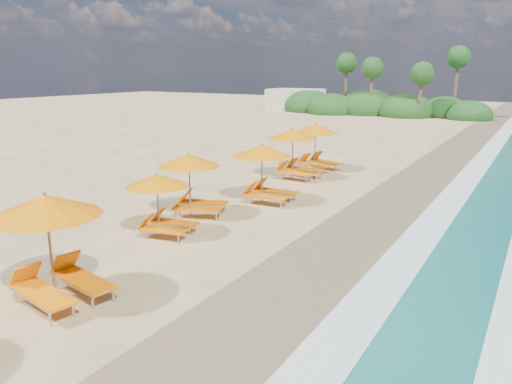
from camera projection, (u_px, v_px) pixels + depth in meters
name	position (u px, v px, depth m)	size (l,w,h in m)	color
ground	(256.00, 224.00, 17.85)	(160.00, 160.00, 0.00)	#D9BC7F
wet_sand	(363.00, 243.00, 15.88)	(4.00, 160.00, 0.01)	olive
surf_foam	(451.00, 258.00, 14.54)	(4.00, 160.00, 0.01)	white
station_1	(54.00, 241.00, 11.65)	(3.20, 3.06, 2.68)	olive
station_2	(162.00, 200.00, 16.43)	(2.60, 2.49, 2.15)	olive
station_3	(194.00, 180.00, 18.70)	(3.14, 3.09, 2.42)	olive
station_4	(266.00, 169.00, 20.54)	(2.76, 2.57, 2.48)	olive
station_5	(296.00, 150.00, 25.02)	(2.95, 2.76, 2.60)	olive
station_6	(318.00, 144.00, 27.17)	(3.29, 3.21, 2.60)	olive
treeline	(375.00, 106.00, 60.52)	(25.80, 8.80, 9.74)	#163D14
beach_building	(295.00, 99.00, 68.46)	(7.00, 5.00, 2.80)	beige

